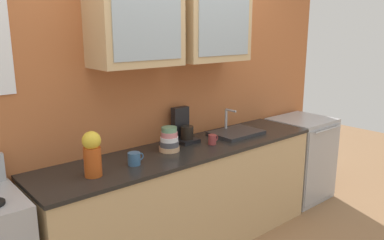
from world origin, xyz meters
name	(u,v)px	position (x,y,z in m)	size (l,w,h in m)	color
back_wall_unit	(164,78)	(-0.01, 0.30, 1.42)	(4.08, 0.44, 2.53)	#B76638
counter	(187,199)	(0.00, 0.00, 0.44)	(2.52, 0.60, 0.89)	tan
sink_faucet	(236,132)	(0.60, 0.03, 0.90)	(0.45, 0.32, 0.22)	#2D2D30
bowl_stack	(169,140)	(-0.15, 0.04, 0.97)	(0.16, 0.16, 0.19)	#E0AD7F
vase	(92,153)	(-0.85, -0.06, 1.04)	(0.12, 0.12, 0.30)	#BF4C19
cup_near_sink	(212,139)	(0.23, -0.05, 0.93)	(0.10, 0.07, 0.08)	#993838
cup_near_bowls	(134,159)	(-0.53, -0.05, 0.93)	(0.12, 0.09, 0.09)	#38608C
dishwasher	(300,158)	(1.60, 0.00, 0.44)	(0.60, 0.58, 0.89)	#ADAFB5
coffee_maker	(183,129)	(0.10, 0.18, 0.99)	(0.17, 0.20, 0.29)	black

